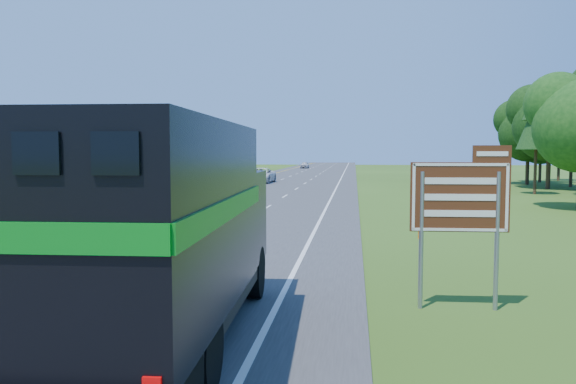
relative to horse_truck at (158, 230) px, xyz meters
name	(u,v)px	position (x,y,z in m)	size (l,w,h in m)	color
road	(281,187)	(-3.84, 46.06, -2.12)	(15.00, 260.00, 0.04)	#38383A
lane_markings	(281,187)	(-3.84, 46.06, -2.10)	(11.15, 260.00, 0.01)	yellow
horse_truck	(158,230)	(0.00, 0.00, 0.00)	(3.10, 8.98, 3.93)	black
white_suv	(260,175)	(-7.09, 52.48, -1.27)	(2.77, 6.00, 1.67)	silver
far_car	(305,165)	(-7.09, 109.19, -1.41)	(1.63, 4.06, 1.38)	#B9B8C0
exit_sign	(461,204)	(5.70, 3.29, 0.22)	(2.14, 0.16, 3.63)	gray
delineator	(419,226)	(5.96, 13.48, -1.60)	(0.08, 0.05, 1.01)	orange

